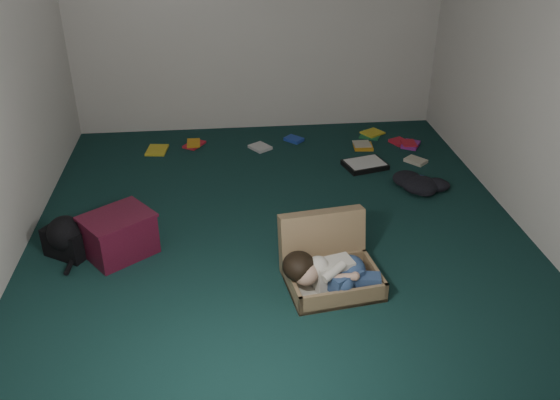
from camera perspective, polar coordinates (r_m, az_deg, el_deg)
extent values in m
plane|color=#102F2C|center=(4.89, -0.18, -2.74)|extent=(4.50, 4.50, 0.00)
plane|color=silver|center=(6.53, -2.32, 17.70)|extent=(4.50, 0.00, 4.50)
plane|color=silver|center=(2.32, 5.46, -4.42)|extent=(4.50, 0.00, 4.50)
plane|color=silver|center=(4.97, 23.94, 11.68)|extent=(0.00, 4.50, 4.50)
cube|color=#8C704D|center=(4.19, 5.21, -7.77)|extent=(0.69, 0.53, 0.14)
cube|color=beige|center=(4.21, 5.19, -8.15)|extent=(0.62, 0.47, 0.02)
cube|color=#8C704D|center=(4.33, 4.06, -3.91)|extent=(0.65, 0.28, 0.46)
cube|color=silver|center=(4.13, 5.10, -7.03)|extent=(0.30, 0.22, 0.20)
sphere|color=tan|center=(4.02, 2.50, -7.06)|extent=(0.17, 0.17, 0.17)
ellipsoid|color=black|center=(4.03, 1.82, -6.37)|extent=(0.23, 0.24, 0.20)
ellipsoid|color=navy|center=(4.17, 6.83, -6.68)|extent=(0.21, 0.24, 0.20)
cube|color=navy|center=(4.08, 6.34, -7.71)|extent=(0.26, 0.22, 0.13)
cube|color=navy|center=(4.13, 8.14, -7.74)|extent=(0.23, 0.14, 0.10)
sphere|color=white|center=(4.19, 9.09, -7.53)|extent=(0.10, 0.10, 0.10)
sphere|color=white|center=(4.15, 9.41, -8.13)|extent=(0.09, 0.09, 0.09)
cylinder|color=tan|center=(4.03, 6.26, -7.41)|extent=(0.17, 0.08, 0.06)
cube|color=#4A0F21|center=(4.66, -15.22, -3.39)|extent=(0.60, 0.58, 0.32)
cube|color=#4A0F21|center=(4.57, -15.49, -1.58)|extent=(0.63, 0.61, 0.02)
cube|color=black|center=(5.97, 8.17, 3.38)|extent=(0.46, 0.39, 0.05)
cube|color=white|center=(5.96, 8.19, 3.62)|extent=(0.41, 0.34, 0.01)
cube|color=yellow|center=(6.40, -11.75, 4.72)|extent=(0.22, 0.16, 0.02)
cube|color=red|center=(6.46, -8.25, 5.29)|extent=(0.27, 0.26, 0.02)
cube|color=silver|center=(6.33, -1.93, 5.06)|extent=(0.22, 0.25, 0.02)
cube|color=#1F40A9|center=(6.52, 1.35, 5.80)|extent=(0.23, 0.26, 0.02)
cube|color=orange|center=(6.41, 7.99, 5.10)|extent=(0.27, 0.25, 0.02)
cube|color=#217940|center=(6.73, 8.70, 6.23)|extent=(0.23, 0.18, 0.02)
cube|color=#91248D|center=(6.53, 12.45, 5.16)|extent=(0.27, 0.27, 0.02)
cube|color=beige|center=(6.17, 12.93, 3.66)|extent=(0.20, 0.25, 0.02)
cube|color=yellow|center=(5.74, 12.61, 1.72)|extent=(0.24, 0.27, 0.02)
cube|color=red|center=(6.59, 11.40, 5.49)|extent=(0.27, 0.24, 0.02)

